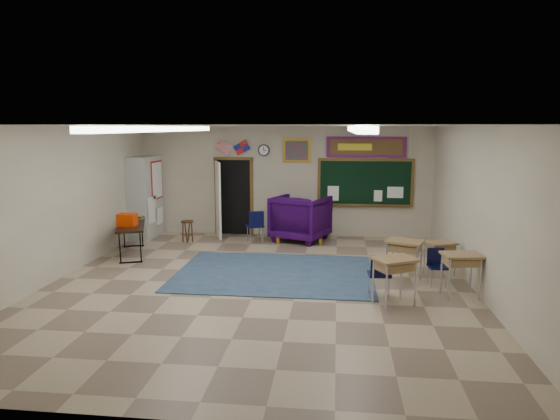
# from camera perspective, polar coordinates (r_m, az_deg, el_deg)

# --- Properties ---
(floor) EXTENTS (9.00, 9.00, 0.00)m
(floor) POSITION_cam_1_polar(r_m,az_deg,el_deg) (9.62, -2.44, -8.55)
(floor) COLOR tan
(floor) RESTS_ON ground
(back_wall) EXTENTS (8.00, 0.04, 3.00)m
(back_wall) POSITION_cam_1_polar(r_m,az_deg,el_deg) (13.69, 0.46, 3.28)
(back_wall) COLOR beige
(back_wall) RESTS_ON floor
(front_wall) EXTENTS (8.00, 0.04, 3.00)m
(front_wall) POSITION_cam_1_polar(r_m,az_deg,el_deg) (4.99, -10.71, -7.94)
(front_wall) COLOR beige
(front_wall) RESTS_ON floor
(left_wall) EXTENTS (0.04, 9.00, 3.00)m
(left_wall) POSITION_cam_1_polar(r_m,az_deg,el_deg) (10.65, -24.27, 0.66)
(left_wall) COLOR beige
(left_wall) RESTS_ON floor
(right_wall) EXTENTS (0.04, 9.00, 3.00)m
(right_wall) POSITION_cam_1_polar(r_m,az_deg,el_deg) (9.51, 22.05, -0.16)
(right_wall) COLOR beige
(right_wall) RESTS_ON floor
(ceiling) EXTENTS (8.00, 9.00, 0.04)m
(ceiling) POSITION_cam_1_polar(r_m,az_deg,el_deg) (9.15, -2.57, 9.61)
(ceiling) COLOR #BABAB5
(ceiling) RESTS_ON back_wall
(area_rug) EXTENTS (4.00, 3.00, 0.02)m
(area_rug) POSITION_cam_1_polar(r_m,az_deg,el_deg) (10.35, -0.64, -7.19)
(area_rug) COLOR #38506A
(area_rug) RESTS_ON floor
(fluorescent_strips) EXTENTS (3.86, 6.00, 0.10)m
(fluorescent_strips) POSITION_cam_1_polar(r_m,az_deg,el_deg) (9.15, -2.57, 9.23)
(fluorescent_strips) COLOR white
(fluorescent_strips) RESTS_ON ceiling
(doorway) EXTENTS (1.10, 0.89, 2.16)m
(doorway) POSITION_cam_1_polar(r_m,az_deg,el_deg) (13.84, -5.81, 1.46)
(doorway) COLOR black
(doorway) RESTS_ON back_wall
(chalkboard) EXTENTS (2.55, 0.14, 1.30)m
(chalkboard) POSITION_cam_1_polar(r_m,az_deg,el_deg) (13.60, 9.71, 2.96)
(chalkboard) COLOR brown
(chalkboard) RESTS_ON back_wall
(bulletin_board) EXTENTS (2.10, 0.05, 0.55)m
(bulletin_board) POSITION_cam_1_polar(r_m,az_deg,el_deg) (13.53, 9.82, 7.11)
(bulletin_board) COLOR red
(bulletin_board) RESTS_ON back_wall
(framed_art_print) EXTENTS (0.75, 0.05, 0.65)m
(framed_art_print) POSITION_cam_1_polar(r_m,az_deg,el_deg) (13.56, 1.93, 6.82)
(framed_art_print) COLOR #AA7D20
(framed_art_print) RESTS_ON back_wall
(wall_clock) EXTENTS (0.32, 0.05, 0.32)m
(wall_clock) POSITION_cam_1_polar(r_m,az_deg,el_deg) (13.66, -1.86, 6.84)
(wall_clock) COLOR black
(wall_clock) RESTS_ON back_wall
(wall_flags) EXTENTS (1.16, 0.06, 0.70)m
(wall_flags) POSITION_cam_1_polar(r_m,az_deg,el_deg) (13.78, -5.41, 7.37)
(wall_flags) COLOR red
(wall_flags) RESTS_ON back_wall
(storage_cabinet) EXTENTS (0.59, 1.25, 2.20)m
(storage_cabinet) POSITION_cam_1_polar(r_m,az_deg,el_deg) (14.01, -15.12, 1.44)
(storage_cabinet) COLOR #B1B1AC
(storage_cabinet) RESTS_ON floor
(wingback_armchair) EXTENTS (1.69, 1.71, 1.20)m
(wingback_armchair) POSITION_cam_1_polar(r_m,az_deg,el_deg) (13.18, 2.38, -0.91)
(wingback_armchair) COLOR #230538
(wingback_armchair) RESTS_ON floor
(student_chair_reading) EXTENTS (0.56, 0.56, 0.86)m
(student_chair_reading) POSITION_cam_1_polar(r_m,az_deg,el_deg) (12.93, -2.89, -1.90)
(student_chair_reading) COLOR black
(student_chair_reading) RESTS_ON floor
(student_chair_desk_a) EXTENTS (0.42, 0.42, 0.80)m
(student_chair_desk_a) POSITION_cam_1_polar(r_m,az_deg,el_deg) (9.02, 11.28, -7.33)
(student_chair_desk_a) COLOR black
(student_chair_desk_a) RESTS_ON floor
(student_chair_desk_b) EXTENTS (0.38, 0.38, 0.70)m
(student_chair_desk_b) POSITION_cam_1_polar(r_m,az_deg,el_deg) (9.92, 17.53, -6.33)
(student_chair_desk_b) COLOR black
(student_chair_desk_b) RESTS_ON floor
(student_desk_front_left) EXTENTS (0.82, 0.72, 0.81)m
(student_desk_front_left) POSITION_cam_1_polar(r_m,az_deg,el_deg) (10.01, 13.99, -5.41)
(student_desk_front_left) COLOR #9C7749
(student_desk_front_left) RESTS_ON floor
(student_desk_front_right) EXTENTS (0.70, 0.63, 0.69)m
(student_desk_front_right) POSITION_cam_1_polar(r_m,az_deg,el_deg) (10.62, 17.79, -5.09)
(student_desk_front_right) COLOR #9C7749
(student_desk_front_right) RESTS_ON floor
(student_desk_back_left) EXTENTS (0.84, 0.77, 0.82)m
(student_desk_back_left) POSITION_cam_1_polar(r_m,az_deg,el_deg) (8.68, 12.92, -7.66)
(student_desk_back_left) COLOR #9C7749
(student_desk_back_left) RESTS_ON floor
(student_desk_back_right) EXTENTS (0.72, 0.58, 0.78)m
(student_desk_back_right) POSITION_cam_1_polar(r_m,az_deg,el_deg) (9.41, 19.94, -6.77)
(student_desk_back_right) COLOR #9C7749
(student_desk_back_right) RESTS_ON floor
(folding_table) EXTENTS (1.19, 1.89, 1.02)m
(folding_table) POSITION_cam_1_polar(r_m,az_deg,el_deg) (12.24, -16.60, -3.05)
(folding_table) COLOR black
(folding_table) RESTS_ON floor
(wooden_stool) EXTENTS (0.32, 0.32, 0.57)m
(wooden_stool) POSITION_cam_1_polar(r_m,az_deg,el_deg) (13.24, -10.53, -2.38)
(wooden_stool) COLOR #492A15
(wooden_stool) RESTS_ON floor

